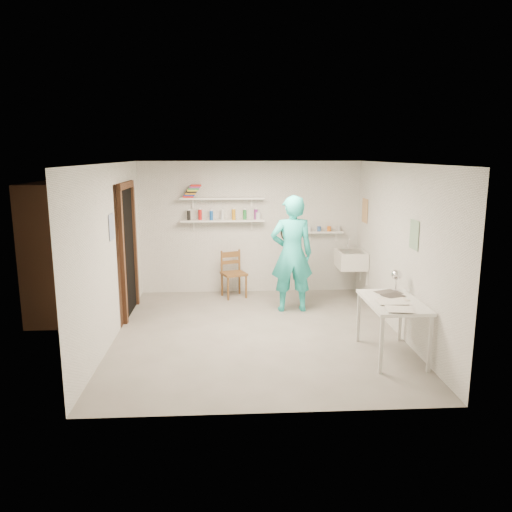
{
  "coord_description": "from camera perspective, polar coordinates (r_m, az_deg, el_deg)",
  "views": [
    {
      "loc": [
        -0.42,
        -6.77,
        2.52
      ],
      "look_at": [
        0.0,
        0.4,
        1.05
      ],
      "focal_mm": 35.0,
      "sensor_mm": 36.0,
      "label": 1
    }
  ],
  "objects": [
    {
      "name": "door_jamb_near",
      "position": [
        7.63,
        -15.0,
        -0.31
      ],
      "size": [
        0.06,
        0.1,
        2.0
      ],
      "primitive_type": "cube",
      "color": "brown",
      "rests_on": "ground"
    },
    {
      "name": "corridor_box",
      "position": [
        8.27,
        -19.29,
        0.68
      ],
      "size": [
        1.4,
        1.5,
        2.1
      ],
      "primitive_type": "cube",
      "color": "brown",
      "rests_on": "ground"
    },
    {
      "name": "door_lintel",
      "position": [
        7.98,
        -14.68,
        7.83
      ],
      "size": [
        0.06,
        1.05,
        0.1
      ],
      "primitive_type": "cube",
      "color": "brown",
      "rests_on": "wall_left"
    },
    {
      "name": "belfast_sink",
      "position": [
        8.93,
        10.79,
        -0.4
      ],
      "size": [
        0.48,
        0.6,
        0.3
      ],
      "primitive_type": "cube",
      "color": "white",
      "rests_on": "wall_right"
    },
    {
      "name": "wall_left",
      "position": [
        7.08,
        -16.28,
        0.35
      ],
      "size": [
        0.02,
        4.5,
        2.4
      ],
      "primitive_type": "cube",
      "color": "silver",
      "rests_on": "ground"
    },
    {
      "name": "shelf_upper",
      "position": [
        8.93,
        -3.87,
        6.6
      ],
      "size": [
        1.5,
        0.22,
        0.03
      ],
      "primitive_type": "cube",
      "color": "white",
      "rests_on": "wall_back"
    },
    {
      "name": "poster_right_a",
      "position": [
        8.95,
        12.33,
        5.09
      ],
      "size": [
        0.01,
        0.34,
        0.42
      ],
      "primitive_type": "cube",
      "color": "#995933",
      "rests_on": "wall_right"
    },
    {
      "name": "wall_right",
      "position": [
        7.31,
        16.13,
        0.71
      ],
      "size": [
        0.02,
        4.5,
        2.4
      ],
      "primitive_type": "cube",
      "color": "silver",
      "rests_on": "ground"
    },
    {
      "name": "ledge_pots",
      "position": [
        9.21,
        7.78,
        3.1
      ],
      "size": [
        0.48,
        0.07,
        0.09
      ],
      "color": "silver",
      "rests_on": "ledge_shelf"
    },
    {
      "name": "doorway_recess",
      "position": [
        8.12,
        -14.44,
        0.41
      ],
      "size": [
        0.02,
        0.9,
        2.0
      ],
      "primitive_type": "cube",
      "color": "black",
      "rests_on": "wall_left"
    },
    {
      "name": "floor",
      "position": [
        7.24,
        0.19,
        -8.89
      ],
      "size": [
        4.0,
        4.5,
        0.02
      ],
      "primitive_type": "cube",
      "color": "slate",
      "rests_on": "ground"
    },
    {
      "name": "poster_right_b",
      "position": [
        6.74,
        17.62,
        2.33
      ],
      "size": [
        0.01,
        0.3,
        0.38
      ],
      "primitive_type": "cube",
      "color": "#3F724C",
      "rests_on": "wall_right"
    },
    {
      "name": "wall_back",
      "position": [
        9.13,
        -0.68,
        3.26
      ],
      "size": [
        4.0,
        0.02,
        2.4
      ],
      "primitive_type": "cube",
      "color": "silver",
      "rests_on": "ground"
    },
    {
      "name": "door_jamb_far",
      "position": [
        8.6,
        -13.69,
        1.06
      ],
      "size": [
        0.06,
        0.1,
        2.0
      ],
      "primitive_type": "cube",
      "color": "brown",
      "rests_on": "ground"
    },
    {
      "name": "papers",
      "position": [
        6.47,
        15.41,
        -4.82
      ],
      "size": [
        0.3,
        0.22,
        0.02
      ],
      "color": "silver",
      "rests_on": "work_table"
    },
    {
      "name": "poster_left",
      "position": [
        7.06,
        -16.18,
        3.22
      ],
      "size": [
        0.01,
        0.28,
        0.36
      ],
      "primitive_type": "cube",
      "color": "#334C7F",
      "rests_on": "wall_left"
    },
    {
      "name": "work_table",
      "position": [
        6.58,
        15.24,
        -7.97
      ],
      "size": [
        0.66,
        1.09,
        0.73
      ],
      "primitive_type": "cube",
      "color": "silver",
      "rests_on": "ground"
    },
    {
      "name": "desk_lamp",
      "position": [
        6.87,
        15.78,
        -2.08
      ],
      "size": [
        0.14,
        0.14,
        0.14
      ],
      "primitive_type": "sphere",
      "color": "silver",
      "rests_on": "work_table"
    },
    {
      "name": "man",
      "position": [
        8.04,
        4.11,
        0.24
      ],
      "size": [
        0.71,
        0.48,
        1.89
      ],
      "primitive_type": "imported",
      "rotation": [
        0.0,
        0.0,
        3.18
      ],
      "color": "#27C4BC",
      "rests_on": "ground"
    },
    {
      "name": "wooden_chair",
      "position": [
        8.9,
        -2.55,
        -2.03
      ],
      "size": [
        0.51,
        0.5,
        0.86
      ],
      "primitive_type": "cube",
      "rotation": [
        0.0,
        0.0,
        0.35
      ],
      "color": "brown",
      "rests_on": "ground"
    },
    {
      "name": "wall_clock",
      "position": [
        8.2,
        4.01,
        2.7
      ],
      "size": [
        0.34,
        0.05,
        0.34
      ],
      "primitive_type": "cylinder",
      "rotation": [
        1.57,
        0.0,
        0.04
      ],
      "color": "beige",
      "rests_on": "man"
    },
    {
      "name": "wall_front",
      "position": [
        4.71,
        1.88,
        -4.7
      ],
      "size": [
        4.0,
        0.02,
        2.4
      ],
      "primitive_type": "cube",
      "color": "silver",
      "rests_on": "ground"
    },
    {
      "name": "ceiling",
      "position": [
        6.78,
        0.2,
        10.64
      ],
      "size": [
        4.0,
        4.5,
        0.02
      ],
      "primitive_type": "cube",
      "color": "silver",
      "rests_on": "wall_back"
    },
    {
      "name": "ledge_shelf",
      "position": [
        9.22,
        7.77,
        2.73
      ],
      "size": [
        0.7,
        0.14,
        0.03
      ],
      "primitive_type": "cube",
      "color": "white",
      "rests_on": "wall_back"
    },
    {
      "name": "spray_cans",
      "position": [
        8.96,
        -3.85,
        4.69
      ],
      "size": [
        1.26,
        0.06,
        0.17
      ],
      "color": "black",
      "rests_on": "shelf_lower"
    },
    {
      "name": "shelf_lower",
      "position": [
        8.97,
        -3.84,
        4.06
      ],
      "size": [
        1.5,
        0.22,
        0.03
      ],
      "primitive_type": "cube",
      "color": "white",
      "rests_on": "wall_back"
    },
    {
      "name": "book_stack",
      "position": [
        8.94,
        -7.31,
        7.36
      ],
      "size": [
        0.32,
        0.14,
        0.22
      ],
      "color": "red",
      "rests_on": "shelf_upper"
    }
  ]
}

